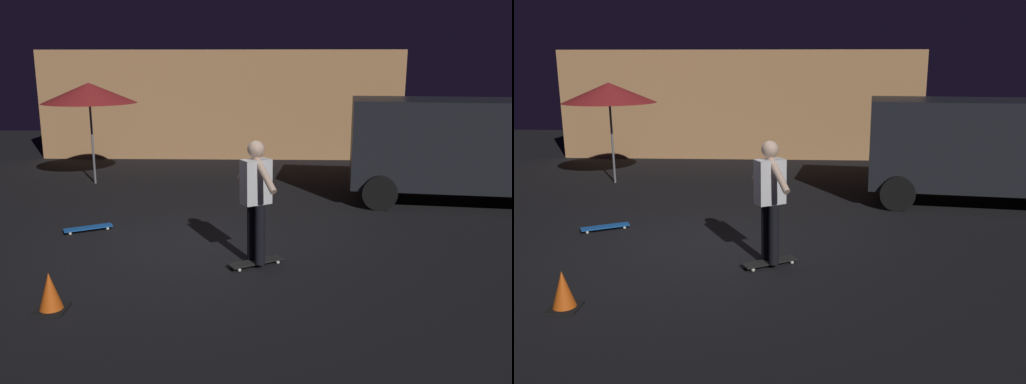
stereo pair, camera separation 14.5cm
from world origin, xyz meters
The scene contains 8 objects.
ground_plane centered at (0.00, 0.00, 0.00)m, with size 28.00×28.00×0.00m, color black.
low_building centered at (-0.16, 9.49, 1.54)m, with size 10.40×4.07×3.09m.
parked_van centered at (5.25, 2.89, 1.16)m, with size 4.81×2.73×2.03m.
patio_umbrella centered at (-2.77, 4.23, 2.07)m, with size 2.10×2.10×2.30m.
skateboard_ridden centered at (1.11, -0.82, 0.06)m, with size 0.77×0.57×0.07m.
skateboard_spare centered at (-1.73, 0.65, 0.06)m, with size 0.78×0.55×0.07m.
skater centered at (1.11, -0.82, 1.04)m, with size 0.57×0.89×1.67m.
traffic_cone centered at (-1.16, -2.25, 0.21)m, with size 0.34×0.34×0.46m.
Camera 1 is at (1.31, -7.68, 2.72)m, focal length 37.19 mm.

